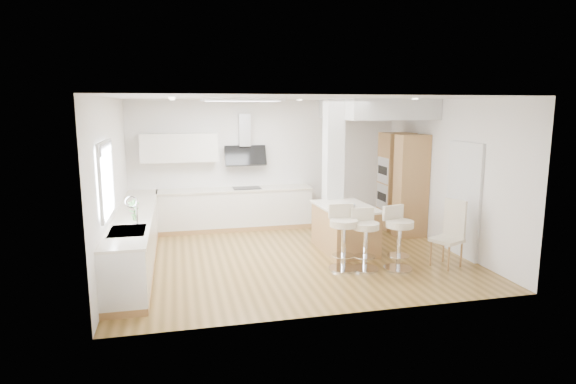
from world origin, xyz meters
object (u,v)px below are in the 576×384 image
object	(u,v)px
bar_stool_a	(343,234)
dining_chair	(451,231)
peninsula	(345,228)
bar_stool_b	(365,236)
bar_stool_c	(398,234)

from	to	relation	value
bar_stool_a	dining_chair	distance (m)	1.84
peninsula	bar_stool_a	distance (m)	1.08
bar_stool_a	bar_stool_b	world-z (taller)	bar_stool_a
bar_stool_a	dining_chair	xyz separation A→B (m)	(1.82, -0.23, -0.00)
bar_stool_a	bar_stool_c	distance (m)	0.91
bar_stool_b	bar_stool_a	bearing A→B (deg)	166.66
peninsula	bar_stool_c	bearing A→B (deg)	-70.71
bar_stool_c	dining_chair	size ratio (longest dim) A/B	0.93
peninsula	bar_stool_b	distance (m)	1.09
bar_stool_b	bar_stool_c	bearing A→B (deg)	-10.18
bar_stool_a	bar_stool_b	bearing A→B (deg)	-12.44
dining_chair	bar_stool_b	bearing A→B (deg)	151.06
bar_stool_a	bar_stool_c	size ratio (longest dim) A/B	1.02
peninsula	bar_stool_b	world-z (taller)	bar_stool_b
peninsula	bar_stool_c	size ratio (longest dim) A/B	1.38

